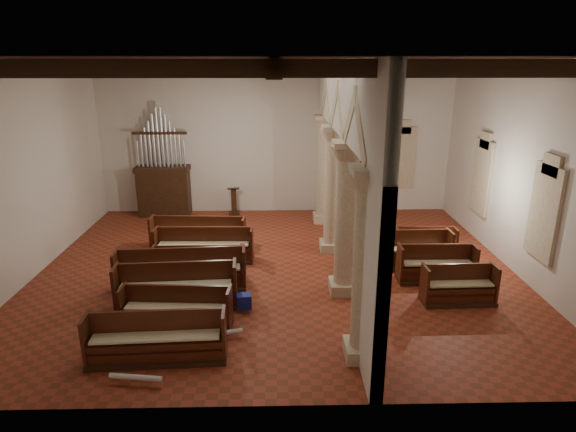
% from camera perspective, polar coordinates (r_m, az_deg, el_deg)
% --- Properties ---
extents(floor, '(14.00, 14.00, 0.00)m').
position_cam_1_polar(floor, '(14.48, -1.34, -6.33)').
color(floor, maroon).
rests_on(floor, ground).
extents(ceiling, '(14.00, 14.00, 0.00)m').
position_cam_1_polar(ceiling, '(13.21, -1.53, 18.15)').
color(ceiling, black).
rests_on(ceiling, wall_back).
extents(wall_back, '(14.00, 0.02, 6.00)m').
position_cam_1_polar(wall_back, '(19.43, -1.41, 9.17)').
color(wall_back, silver).
rests_on(wall_back, floor).
extents(wall_front, '(14.00, 0.02, 6.00)m').
position_cam_1_polar(wall_front, '(7.78, -1.48, -4.25)').
color(wall_front, silver).
rests_on(wall_front, floor).
extents(wall_left, '(0.02, 12.00, 6.00)m').
position_cam_1_polar(wall_left, '(15.25, -28.84, 4.56)').
color(wall_left, silver).
rests_on(wall_left, floor).
extents(wall_right, '(0.02, 12.00, 6.00)m').
position_cam_1_polar(wall_right, '(15.22, 26.07, 4.93)').
color(wall_right, silver).
rests_on(wall_right, floor).
extents(ceiling_beams, '(13.80, 11.80, 0.30)m').
position_cam_1_polar(ceiling_beams, '(13.21, -1.53, 17.37)').
color(ceiling_beams, '#372211').
rests_on(ceiling_beams, wall_back).
extents(arcade, '(0.90, 11.90, 6.00)m').
position_cam_1_polar(arcade, '(13.54, 6.26, 7.68)').
color(arcade, beige).
rests_on(arcade, floor).
extents(window_right_a, '(0.03, 1.00, 2.20)m').
position_cam_1_polar(window_right_a, '(14.12, 28.23, 0.35)').
color(window_right_a, '#2C644E').
rests_on(window_right_a, wall_right).
extents(window_right_b, '(0.03, 1.00, 2.20)m').
position_cam_1_polar(window_right_b, '(17.58, 22.07, 4.28)').
color(window_right_b, '#2C644E').
rests_on(window_right_b, wall_right).
extents(window_back, '(1.00, 0.03, 2.20)m').
position_cam_1_polar(window_back, '(20.17, 13.07, 6.73)').
color(window_back, '#2C644E').
rests_on(window_back, wall_back).
extents(pipe_organ, '(2.10, 0.85, 4.40)m').
position_cam_1_polar(pipe_organ, '(19.79, -14.55, 3.95)').
color(pipe_organ, '#372211').
rests_on(pipe_organ, floor).
extents(lectern, '(0.51, 0.52, 1.18)m').
position_cam_1_polar(lectern, '(19.56, -6.44, 1.58)').
color(lectern, '#372111').
rests_on(lectern, floor).
extents(dossal_curtain, '(1.80, 0.07, 2.17)m').
position_cam_1_polar(dossal_curtain, '(20.02, 8.73, 3.86)').
color(dossal_curtain, maroon).
rests_on(dossal_curtain, floor).
extents(processional_banner, '(0.58, 0.74, 2.63)m').
position_cam_1_polar(processional_banner, '(19.39, 11.70, 2.21)').
color(processional_banner, '#372211').
rests_on(processional_banner, floor).
extents(hymnal_box_a, '(0.38, 0.35, 0.32)m').
position_cam_1_polar(hymnal_box_a, '(11.27, -10.13, -12.67)').
color(hymnal_box_a, '#151894').
rests_on(hymnal_box_a, floor).
extents(hymnal_box_b, '(0.39, 0.34, 0.35)m').
position_cam_1_polar(hymnal_box_b, '(12.13, -5.23, -10.01)').
color(hymnal_box_b, navy).
rests_on(hymnal_box_b, floor).
extents(hymnal_box_c, '(0.40, 0.36, 0.33)m').
position_cam_1_polar(hymnal_box_c, '(14.01, -5.79, -6.10)').
color(hymnal_box_c, '#161B99').
rests_on(hymnal_box_c, floor).
extents(tube_heater_a, '(1.04, 0.24, 0.10)m').
position_cam_1_polar(tube_heater_a, '(10.15, -17.61, -17.75)').
color(tube_heater_a, white).
rests_on(tube_heater_a, floor).
extents(tube_heater_b, '(1.11, 0.39, 0.11)m').
position_cam_1_polar(tube_heater_b, '(11.10, -8.34, -13.67)').
color(tube_heater_b, silver).
rests_on(tube_heater_b, floor).
extents(nave_pew_0, '(2.88, 0.86, 1.05)m').
position_cam_1_polar(nave_pew_0, '(10.63, -15.25, -14.51)').
color(nave_pew_0, '#372211').
rests_on(nave_pew_0, floor).
extents(nave_pew_1, '(2.59, 0.82, 0.99)m').
position_cam_1_polar(nave_pew_1, '(11.70, -13.04, -11.25)').
color(nave_pew_1, '#372211').
rests_on(nave_pew_1, floor).
extents(nave_pew_2, '(3.04, 0.96, 1.15)m').
position_cam_1_polar(nave_pew_2, '(12.56, -13.02, -8.87)').
color(nave_pew_2, '#372211').
rests_on(nave_pew_2, floor).
extents(nave_pew_3, '(3.52, 0.98, 1.14)m').
position_cam_1_polar(nave_pew_3, '(13.45, -12.51, -7.00)').
color(nave_pew_3, '#372211').
rests_on(nave_pew_3, floor).
extents(nave_pew_4, '(2.56, 0.65, 0.95)m').
position_cam_1_polar(nave_pew_4, '(14.03, -10.64, -6.07)').
color(nave_pew_4, '#372211').
rests_on(nave_pew_4, floor).
extents(nave_pew_5, '(3.04, 0.77, 1.05)m').
position_cam_1_polar(nave_pew_5, '(15.18, -9.87, -4.01)').
color(nave_pew_5, '#372211').
rests_on(nave_pew_5, floor).
extents(nave_pew_6, '(3.16, 0.88, 1.06)m').
position_cam_1_polar(nave_pew_6, '(16.25, -10.59, -2.56)').
color(nave_pew_6, '#372211').
rests_on(nave_pew_6, floor).
extents(aisle_pew_0, '(1.88, 0.72, 1.01)m').
position_cam_1_polar(aisle_pew_0, '(13.21, 19.54, -8.28)').
color(aisle_pew_0, '#372211').
rests_on(aisle_pew_0, floor).
extents(aisle_pew_1, '(2.16, 0.72, 1.05)m').
position_cam_1_polar(aisle_pew_1, '(14.24, 17.13, -6.05)').
color(aisle_pew_1, '#372211').
rests_on(aisle_pew_1, floor).
extents(aisle_pew_2, '(1.91, 0.82, 1.13)m').
position_cam_1_polar(aisle_pew_2, '(15.02, 15.23, -4.48)').
color(aisle_pew_2, '#372211').
rests_on(aisle_pew_2, floor).
extents(aisle_pew_3, '(1.93, 0.73, 0.96)m').
position_cam_1_polar(aisle_pew_3, '(15.86, 15.90, -3.56)').
color(aisle_pew_3, '#372211').
rests_on(aisle_pew_3, floor).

